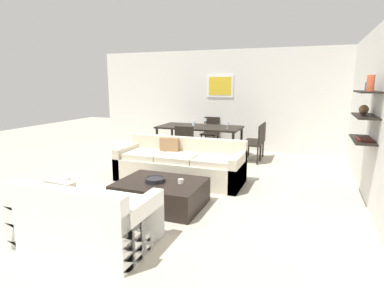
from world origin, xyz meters
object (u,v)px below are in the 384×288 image
wine_glass_foot (193,124)px  dining_chair_foot (186,142)px  decorative_bowl (155,180)px  wine_glass_head (205,120)px  coffee_table (161,194)px  dining_chair_head (211,131)px  wine_glass_right_near (227,124)px  dining_chair_right_far (259,138)px  dining_table (200,129)px  sofa_beige (180,165)px  candle_jar (181,181)px  loveseat_white (85,220)px  dining_chair_right_near (255,141)px

wine_glass_foot → dining_chair_foot: bearing=-90.0°
decorative_bowl → wine_glass_head: size_ratio=1.90×
decorative_bowl → coffee_table: bearing=30.3°
decorative_bowl → dining_chair_head: size_ratio=0.34×
wine_glass_right_near → dining_chair_right_far: bearing=27.3°
coffee_table → wine_glass_right_near: bearing=87.0°
dining_table → dining_chair_right_far: (1.44, 0.23, -0.19)m
sofa_beige → candle_jar: sofa_beige is taller
coffee_table → dining_table: dining_table is taller
loveseat_white → coffee_table: bearing=77.9°
candle_jar → dining_chair_foot: dining_chair_foot is taller
dining_table → dining_chair_right_far: bearing=9.1°
coffee_table → dining_table: bearing=99.7°
coffee_table → dining_chair_right_far: bearing=76.5°
decorative_bowl → wine_glass_foot: bearing=99.7°
coffee_table → dining_chair_right_near: (0.86, 3.14, 0.31)m
candle_jar → dining_chair_foot: 2.58m
dining_chair_foot → wine_glass_right_near: 1.14m
dining_chair_head → wine_glass_head: bearing=-90.0°
decorative_bowl → sofa_beige: bearing=96.5°
dining_chair_right_near → dining_table: bearing=170.9°
candle_jar → dining_chair_right_near: dining_chair_right_near is taller
decorative_bowl → dining_chair_head: (-0.50, 4.33, 0.09)m
wine_glass_right_near → wine_glass_head: bearing=142.0°
wine_glass_head → wine_glass_foot: size_ratio=0.93×
dining_table → loveseat_white: bearing=-86.5°
loveseat_white → dining_chair_right_far: 5.08m
decorative_bowl → wine_glass_right_near: 3.32m
decorative_bowl → dining_chair_foot: (-0.50, 2.49, 0.09)m
loveseat_white → dining_chair_right_far: (1.15, 4.94, 0.21)m
dining_chair_right_near → wine_glass_head: size_ratio=5.52×
decorative_bowl → dining_chair_head: dining_chair_head is taller
wine_glass_right_near → wine_glass_foot: size_ratio=0.89×
candle_jar → dining_chair_right_far: 3.62m
sofa_beige → wine_glass_right_near: 2.09m
coffee_table → wine_glass_head: wine_glass_head is taller
loveseat_white → wine_glass_right_near: (0.46, 4.59, 0.57)m
dining_chair_right_far → dining_table: bearing=-170.9°
candle_jar → dining_chair_right_far: dining_chair_right_far is taller
loveseat_white → decorative_bowl: 1.32m
decorative_bowl → wine_glass_right_near: wine_glass_right_near is taller
dining_chair_right_far → dining_chair_head: size_ratio=1.00×
wine_glass_head → dining_chair_foot: bearing=-90.0°
sofa_beige → wine_glass_head: (-0.36, 2.56, 0.57)m
coffee_table → wine_glass_foot: wine_glass_foot is taller
dining_chair_foot → dining_chair_head: bearing=90.0°
dining_chair_head → wine_glass_head: 0.59m
decorative_bowl → dining_chair_foot: dining_chair_foot is taller
dining_chair_head → wine_glass_foot: bearing=-90.0°
loveseat_white → wine_glass_head: 5.21m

